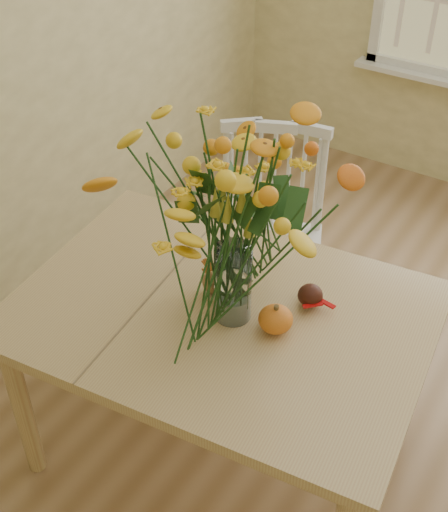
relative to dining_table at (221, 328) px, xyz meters
The scene contains 7 objects.
floor 0.97m from the dining_table, 22.41° to the left, with size 4.00×4.50×0.01m, color #946F47.
dining_table is the anchor object (origin of this frame).
windsor_chair 0.79m from the dining_table, 106.61° to the left, with size 0.61×0.60×1.01m.
flower_vase 0.52m from the dining_table, ahead, with size 0.59×0.59×0.70m.
pumpkin 0.25m from the dining_table, ahead, with size 0.12×0.12×0.09m, color orange.
turkey_figurine 0.16m from the dining_table, 140.70° to the left, with size 0.11×0.09×0.12m.
dark_gourd 0.34m from the dining_table, 36.83° to the left, with size 0.13×0.09×0.08m.
Camera 1 is at (0.30, -1.73, 2.35)m, focal length 48.00 mm.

